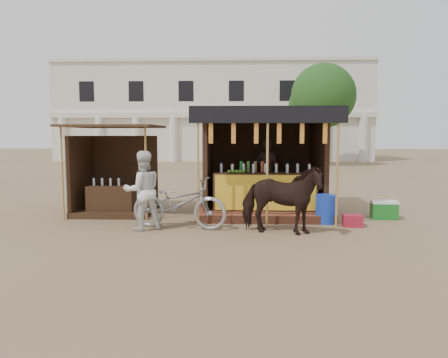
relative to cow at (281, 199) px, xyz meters
name	(u,v)px	position (x,y,z in m)	size (l,w,h in m)	color
ground	(221,242)	(-1.25, -0.76, -0.75)	(120.00, 120.00, 0.00)	#846B4C
main_stall	(263,175)	(-0.24, 2.60, 0.28)	(3.60, 3.61, 2.78)	brown
secondary_stall	(111,182)	(-4.42, 2.48, 0.10)	(2.40, 2.40, 2.38)	#3B2215
cow	(281,199)	(0.00, 0.00, 0.00)	(0.81, 1.78, 1.50)	black
motorbike	(179,203)	(-2.26, 0.51, -0.17)	(0.78, 2.23, 1.17)	#9F9EA7
bystander	(143,191)	(-3.05, 0.33, 0.13)	(0.86, 0.67, 1.77)	silver
blue_barrel	(326,209)	(1.20, 1.22, -0.40)	(0.50, 0.50, 0.69)	#183BB6
red_crate	(352,220)	(1.75, 0.89, -0.62)	(0.44, 0.40, 0.27)	maroon
cooler	(384,210)	(2.78, 1.84, -0.52)	(0.67, 0.49, 0.46)	#197121
background_building	(214,114)	(-3.25, 29.19, 3.23)	(26.00, 7.45, 8.18)	silver
tree	(320,98)	(4.56, 21.38, 3.88)	(4.50, 4.40, 7.00)	#382314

